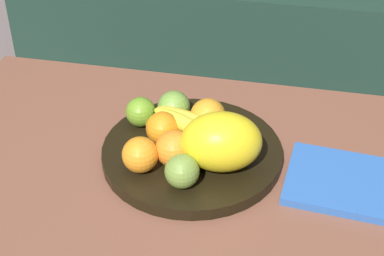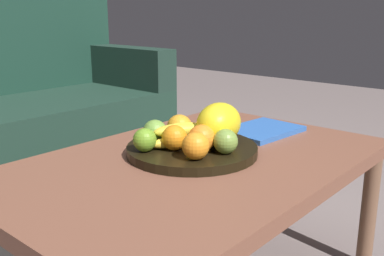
% 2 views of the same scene
% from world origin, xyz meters
% --- Properties ---
extents(coffee_table, '(1.07, 0.70, 0.43)m').
position_xyz_m(coffee_table, '(0.00, 0.00, 0.39)').
color(coffee_table, brown).
rests_on(coffee_table, ground_plane).
extents(fruit_bowl, '(0.36, 0.36, 0.03)m').
position_xyz_m(fruit_bowl, '(0.02, 0.03, 0.45)').
color(fruit_bowl, black).
rests_on(fruit_bowl, coffee_table).
extents(melon_large_front, '(0.17, 0.14, 0.12)m').
position_xyz_m(melon_large_front, '(0.09, -0.01, 0.52)').
color(melon_large_front, yellow).
rests_on(melon_large_front, fruit_bowl).
extents(orange_front, '(0.07, 0.07, 0.07)m').
position_xyz_m(orange_front, '(0.00, -0.02, 0.50)').
color(orange_front, orange).
rests_on(orange_front, fruit_bowl).
extents(orange_left, '(0.07, 0.07, 0.07)m').
position_xyz_m(orange_left, '(-0.06, -0.05, 0.49)').
color(orange_left, orange).
rests_on(orange_left, fruit_bowl).
extents(orange_right, '(0.07, 0.07, 0.07)m').
position_xyz_m(orange_right, '(-0.04, 0.04, 0.49)').
color(orange_right, orange).
rests_on(orange_right, fruit_bowl).
extents(orange_back, '(0.07, 0.07, 0.07)m').
position_xyz_m(orange_back, '(0.04, 0.10, 0.50)').
color(orange_back, orange).
rests_on(orange_back, fruit_bowl).
extents(apple_front, '(0.07, 0.07, 0.07)m').
position_xyz_m(apple_front, '(0.03, -0.08, 0.49)').
color(apple_front, olive).
rests_on(apple_front, fruit_bowl).
extents(apple_left, '(0.07, 0.07, 0.07)m').
position_xyz_m(apple_left, '(-0.03, 0.12, 0.49)').
color(apple_left, '#709F3C').
rests_on(apple_left, fruit_bowl).
extents(apple_right, '(0.06, 0.06, 0.06)m').
position_xyz_m(apple_right, '(-0.10, 0.09, 0.49)').
color(apple_right, '#6B9D27').
rests_on(apple_right, fruit_bowl).
extents(banana_bunch, '(0.18, 0.14, 0.06)m').
position_xyz_m(banana_bunch, '(-0.00, 0.06, 0.49)').
color(banana_bunch, gold).
rests_on(banana_bunch, fruit_bowl).
extents(magazine, '(0.26, 0.20, 0.02)m').
position_xyz_m(magazine, '(0.34, 0.01, 0.44)').
color(magazine, blue).
rests_on(magazine, coffee_table).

